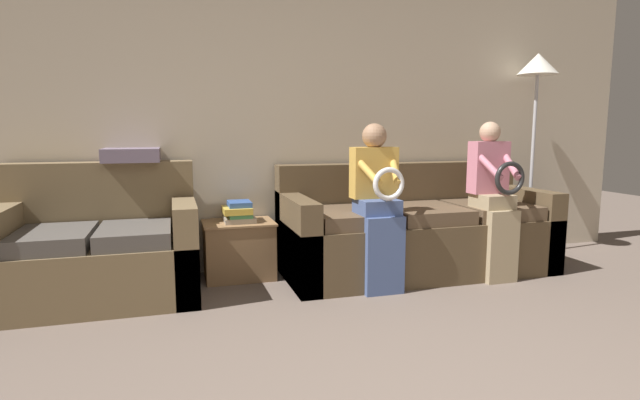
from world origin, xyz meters
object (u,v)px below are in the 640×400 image
(child_left_seated, at_px, (378,200))
(throw_pillow, at_px, (132,155))
(floor_lamp, at_px, (537,81))
(book_stack, at_px, (239,212))
(couch_main, at_px, (415,232))
(side_shelf, at_px, (239,249))
(couch_side, at_px, (99,252))
(child_right_seated, at_px, (494,194))

(child_left_seated, relative_size, throw_pillow, 3.04)
(floor_lamp, bearing_deg, book_stack, 179.60)
(couch_main, bearing_deg, throw_pillow, 172.15)
(couch_main, distance_m, side_shelf, 1.46)
(side_shelf, height_order, book_stack, book_stack)
(child_left_seated, distance_m, side_shelf, 1.19)
(side_shelf, distance_m, book_stack, 0.29)
(couch_main, height_order, couch_side, couch_side)
(child_right_seated, xyz_separation_m, book_stack, (-1.93, 0.58, -0.15))
(couch_side, bearing_deg, throw_pillow, 52.01)
(couch_side, distance_m, floor_lamp, 3.95)
(child_right_seated, bearing_deg, couch_side, 172.56)
(child_left_seated, bearing_deg, couch_main, 36.60)
(couch_side, xyz_separation_m, child_right_seated, (2.93, -0.38, 0.35))
(couch_side, bearing_deg, floor_lamp, 2.76)
(couch_main, height_order, floor_lamp, floor_lamp)
(couch_side, distance_m, child_left_seated, 2.01)
(floor_lamp, height_order, throw_pillow, floor_lamp)
(couch_main, height_order, book_stack, couch_main)
(couch_main, relative_size, child_right_seated, 1.78)
(couch_main, relative_size, side_shelf, 3.97)
(book_stack, bearing_deg, couch_side, -168.76)
(child_left_seated, distance_m, book_stack, 1.12)
(couch_main, distance_m, child_right_seated, 0.71)
(book_stack, bearing_deg, child_left_seated, -31.57)
(book_stack, distance_m, floor_lamp, 2.94)
(side_shelf, bearing_deg, child_left_seated, -31.50)
(side_shelf, height_order, throw_pillow, throw_pillow)
(couch_main, xyz_separation_m, couch_side, (-2.44, 0.02, 0.00))
(couch_side, distance_m, child_right_seated, 2.97)
(child_left_seated, height_order, side_shelf, child_left_seated)
(throw_pillow, bearing_deg, couch_main, -7.85)
(floor_lamp, bearing_deg, couch_main, -171.40)
(side_shelf, bearing_deg, child_right_seated, -16.78)
(child_left_seated, distance_m, child_right_seated, 0.98)
(side_shelf, bearing_deg, throw_pillow, 173.42)
(book_stack, relative_size, throw_pillow, 0.68)
(couch_side, bearing_deg, book_stack, 11.24)
(child_left_seated, relative_size, book_stack, 4.43)
(floor_lamp, bearing_deg, side_shelf, 179.58)
(book_stack, bearing_deg, floor_lamp, -0.40)
(couch_side, xyz_separation_m, floor_lamp, (3.73, 0.18, 1.28))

